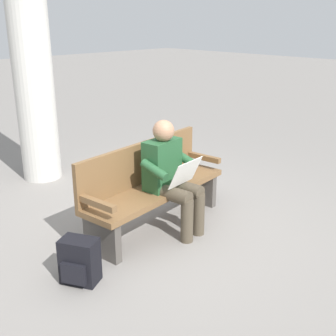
{
  "coord_description": "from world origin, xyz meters",
  "views": [
    {
      "loc": [
        2.88,
        3.06,
        2.15
      ],
      "look_at": [
        -0.02,
        0.15,
        0.7
      ],
      "focal_mm": 46.05,
      "sensor_mm": 36.0,
      "label": 1
    }
  ],
  "objects": [
    {
      "name": "ground_plane",
      "position": [
        0.0,
        0.0,
        0.0
      ],
      "size": [
        40.0,
        40.0,
        0.0
      ],
      "primitive_type": "plane",
      "color": "gray"
    },
    {
      "name": "backpack",
      "position": [
        1.18,
        0.29,
        0.2
      ],
      "size": [
        0.33,
        0.37,
        0.4
      ],
      "rotation": [
        0.0,
        0.0,
        5.19
      ],
      "color": "black",
      "rests_on": "ground"
    },
    {
      "name": "bench_near",
      "position": [
        0.01,
        -0.07,
        0.46
      ],
      "size": [
        1.84,
        0.68,
        0.9
      ],
      "rotation": [
        0.0,
        0.0,
        0.11
      ],
      "color": "brown",
      "rests_on": "ground"
    },
    {
      "name": "support_pillar",
      "position": [
        0.09,
        -2.25,
        1.53
      ],
      "size": [
        0.52,
        0.52,
        3.07
      ],
      "primitive_type": "cylinder",
      "color": "beige",
      "rests_on": "ground"
    },
    {
      "name": "person_seated",
      "position": [
        -0.05,
        0.16,
        0.63
      ],
      "size": [
        0.6,
        0.6,
        1.18
      ],
      "rotation": [
        0.0,
        0.0,
        0.11
      ],
      "color": "#23512D",
      "rests_on": "ground"
    }
  ]
}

